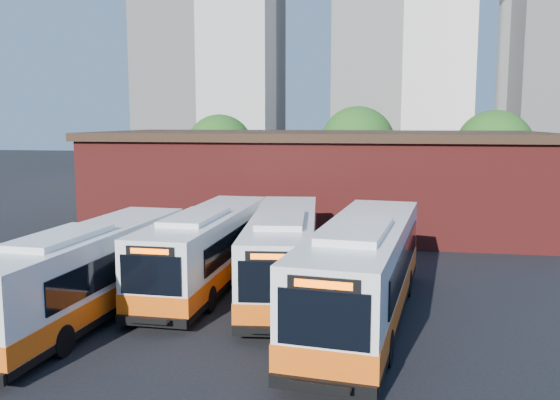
% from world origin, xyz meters
% --- Properties ---
extents(ground, '(220.00, 220.00, 0.00)m').
position_xyz_m(ground, '(0.00, 0.00, 0.00)').
color(ground, black).
extents(bus_west, '(3.33, 12.63, 3.41)m').
position_xyz_m(bus_west, '(-6.34, 0.56, 1.55)').
color(bus_west, silver).
rests_on(bus_west, ground).
extents(bus_midwest, '(2.89, 12.52, 3.39)m').
position_xyz_m(bus_midwest, '(-3.24, 5.37, 1.54)').
color(bus_midwest, silver).
rests_on(bus_midwest, ground).
extents(bus_mideast, '(3.85, 12.79, 3.44)m').
position_xyz_m(bus_mideast, '(0.15, 5.18, 1.56)').
color(bus_mideast, silver).
rests_on(bus_mideast, ground).
extents(bus_east, '(4.42, 13.87, 3.72)m').
position_xyz_m(bus_east, '(3.55, 1.92, 1.69)').
color(bus_east, silver).
rests_on(bus_east, ground).
extents(transit_worker, '(0.63, 0.75, 1.74)m').
position_xyz_m(transit_worker, '(2.40, -2.49, 0.87)').
color(transit_worker, black).
rests_on(transit_worker, ground).
extents(depot_building, '(28.60, 12.60, 6.40)m').
position_xyz_m(depot_building, '(0.00, 20.00, 3.26)').
color(depot_building, maroon).
rests_on(depot_building, ground).
extents(tree_west, '(6.00, 6.00, 7.65)m').
position_xyz_m(tree_west, '(-10.00, 32.00, 4.64)').
color(tree_west, '#382314').
rests_on(tree_west, ground).
extents(tree_mid, '(6.56, 6.56, 8.36)m').
position_xyz_m(tree_mid, '(2.00, 34.00, 5.08)').
color(tree_mid, '#382314').
rests_on(tree_mid, ground).
extents(tree_east, '(6.24, 6.24, 7.96)m').
position_xyz_m(tree_east, '(13.00, 31.00, 4.83)').
color(tree_east, '#382314').
rests_on(tree_east, ground).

